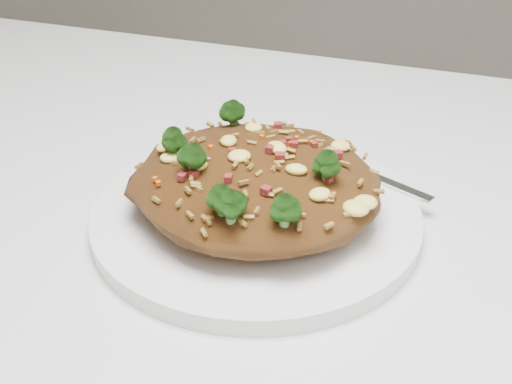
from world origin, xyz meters
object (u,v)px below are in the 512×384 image
dining_table (170,332)px  fork (354,169)px  plate (256,216)px  fried_rice (255,174)px

dining_table → fork: bearing=46.4°
plate → fried_rice: (-0.00, -0.00, 0.04)m
plate → fried_rice: size_ratio=1.33×
fried_rice → plate: bearing=79.6°
fried_rice → fork: bearing=54.2°
dining_table → plate: bearing=36.1°
dining_table → fried_rice: size_ratio=6.40×
fried_rice → fork: fried_rice is taller
plate → fork: bearing=53.9°
dining_table → plate: size_ratio=4.80×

